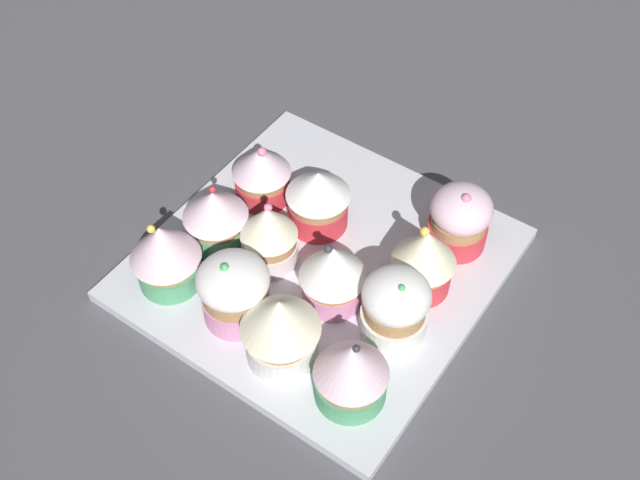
{
  "coord_description": "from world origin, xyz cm",
  "views": [
    {
      "loc": [
        25.78,
        -37.01,
        58.63
      ],
      "look_at": [
        0.0,
        0.0,
        4.2
      ],
      "focal_mm": 43.38,
      "sensor_mm": 36.0,
      "label": 1
    }
  ],
  "objects": [
    {
      "name": "cupcake_11",
      "position": [
        9.36,
        9.33,
        4.63
      ],
      "size": [
        5.84,
        5.84,
        7.16
      ],
      "color": "#D1333D",
      "rests_on": "baking_tray"
    },
    {
      "name": "cupcake_3",
      "position": [
        10.06,
        -10.1,
        4.87
      ],
      "size": [
        6.18,
        6.18,
        7.41
      ],
      "color": "#4C9E6B",
      "rests_on": "baking_tray"
    },
    {
      "name": "cupcake_10",
      "position": [
        9.2,
        2.87,
        5.12
      ],
      "size": [
        5.86,
        5.86,
        7.8
      ],
      "color": "#D1333D",
      "rests_on": "baking_tray"
    },
    {
      "name": "baking_tray",
      "position": [
        0.0,
        0.0,
        0.6
      ],
      "size": [
        30.6,
        30.6,
        1.2
      ],
      "color": "silver",
      "rests_on": "ground_plane"
    },
    {
      "name": "ground_plane",
      "position": [
        0.0,
        0.0,
        -1.5
      ],
      "size": [
        180.0,
        180.0,
        3.0
      ],
      "primitive_type": "cube",
      "color": "#4C4C51"
    },
    {
      "name": "cupcake_6",
      "position": [
        3.43,
        -2.94,
        4.94
      ],
      "size": [
        6.03,
        6.03,
        7.37
      ],
      "color": "pink",
      "rests_on": "baking_tray"
    },
    {
      "name": "cupcake_0",
      "position": [
        -9.97,
        -9.78,
        5.13
      ],
      "size": [
        6.45,
        6.45,
        7.66
      ],
      "color": "#4C9E6B",
      "rests_on": "baking_tray"
    },
    {
      "name": "cupcake_1",
      "position": [
        -2.57,
        -9.22,
        4.75
      ],
      "size": [
        6.36,
        6.36,
        7.14
      ],
      "color": "pink",
      "rests_on": "baking_tray"
    },
    {
      "name": "cupcake_8",
      "position": [
        -9.47,
        3.58,
        4.56
      ],
      "size": [
        5.83,
        5.83,
        6.82
      ],
      "color": "#D1333D",
      "rests_on": "baking_tray"
    },
    {
      "name": "cupcake_5",
      "position": [
        -3.87,
        -2.58,
        4.84
      ],
      "size": [
        5.35,
        5.35,
        7.45
      ],
      "color": "white",
      "rests_on": "baking_tray"
    },
    {
      "name": "cupcake_7",
      "position": [
        9.61,
        -2.61,
        4.71
      ],
      "size": [
        5.92,
        5.92,
        7.24
      ],
      "color": "white",
      "rests_on": "baking_tray"
    },
    {
      "name": "cupcake_2",
      "position": [
        3.18,
        -10.25,
        5.29
      ],
      "size": [
        6.8,
        6.8,
        7.73
      ],
      "color": "white",
      "rests_on": "baking_tray"
    },
    {
      "name": "cupcake_4",
      "position": [
        -9.25,
        -3.67,
        4.82
      ],
      "size": [
        6.16,
        6.16,
        7.08
      ],
      "color": "#4C9E6B",
      "rests_on": "baking_tray"
    },
    {
      "name": "cupcake_9",
      "position": [
        -2.84,
        3.78,
        4.8
      ],
      "size": [
        6.23,
        6.23,
        6.92
      ],
      "color": "#D1333D",
      "rests_on": "baking_tray"
    }
  ]
}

